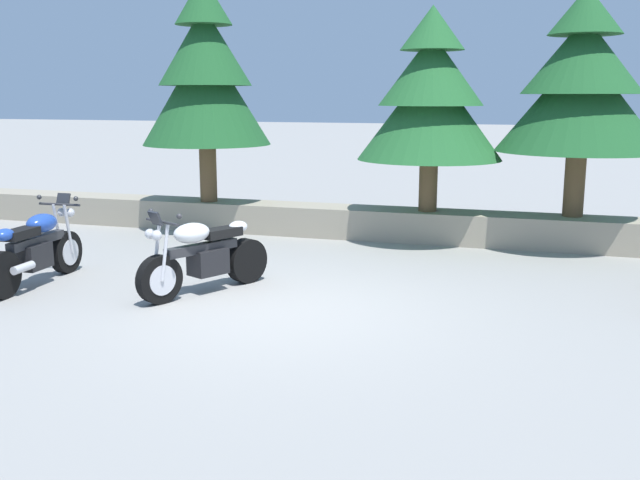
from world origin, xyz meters
name	(u,v)px	position (x,y,z in m)	size (l,w,h in m)	color
ground_plane	(280,310)	(0.00, 0.00, 0.00)	(120.00, 120.00, 0.00)	gray
stone_wall	(371,223)	(0.00, 4.80, 0.28)	(36.00, 0.80, 0.55)	gray
motorcycle_blue_near_left	(36,250)	(-3.64, 0.16, 0.49)	(0.67, 2.07, 1.18)	black
motorcycle_white_centre	(203,257)	(-1.24, 0.45, 0.49)	(1.12, 1.92, 1.18)	black
pine_tree_far_left	(205,75)	(-3.21, 4.70, 2.95)	(2.43, 2.43, 4.19)	brown
pine_tree_mid_left	(431,96)	(1.04, 4.77, 2.56)	(2.52, 2.52, 3.53)	brown
pine_tree_mid_right	(581,84)	(3.49, 4.93, 2.76)	(2.72, 2.72, 3.75)	brown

